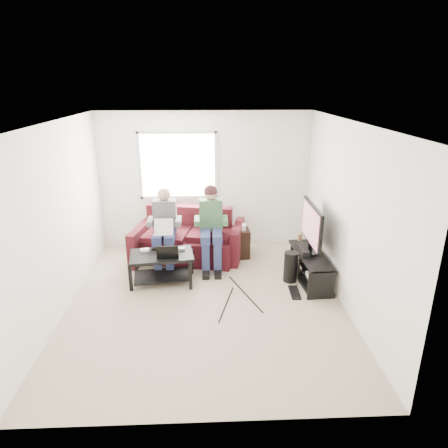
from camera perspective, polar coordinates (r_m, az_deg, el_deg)
The scene contains 26 objects.
floor at distance 6.07m, azimuth -2.59°, elevation -10.94°, with size 4.50×4.50×0.00m, color #BDAF93.
ceiling at distance 5.25m, azimuth -3.03°, elevation 14.30°, with size 4.50×4.50×0.00m, color white.
wall_back at distance 7.69m, azimuth -2.76°, elevation 6.20°, with size 4.50×4.50×0.00m, color white.
wall_front at distance 3.47m, azimuth -2.87°, elevation -11.38°, with size 4.50×4.50×0.00m, color white.
wall_left at distance 5.89m, azimuth -22.65°, elevation 0.42°, with size 4.50×4.50×0.00m, color white.
wall_right at distance 5.86m, azimuth 17.17°, elevation 1.00°, with size 4.50×4.50×0.00m, color white.
window at distance 7.62m, azimuth -6.59°, elevation 8.29°, with size 1.48×0.04×1.28m.
sofa at distance 7.36m, azimuth -4.98°, elevation -2.41°, with size 2.11×1.23×0.90m.
person_left at distance 6.91m, azimuth -8.51°, elevation -0.24°, with size 0.40×0.71×1.38m.
person_right at distance 6.87m, azimuth -1.86°, elevation 0.39°, with size 0.40×0.71×1.42m.
laptop_silver at distance 6.74m, azimuth -8.65°, elevation -0.88°, with size 0.32×0.22×0.24m, color silver, non-canonical shape.
coffee_table at distance 6.51m, azimuth -8.87°, elevation -5.28°, with size 1.06×0.73×0.49m.
laptop_black at distance 6.33m, azimuth -7.98°, elevation -3.55°, with size 0.34×0.24×0.24m, color black, non-canonical shape.
controller_a at distance 6.60m, azimuth -11.25°, elevation -3.68°, with size 0.14×0.09×0.04m, color silver.
controller_b at distance 6.63m, azimuth -9.64°, elevation -3.47°, with size 0.14×0.09×0.04m, color black.
controller_c at distance 6.56m, azimuth -6.19°, elevation -3.54°, with size 0.14×0.09×0.04m, color gray.
tv_stand at distance 6.75m, azimuth 12.20°, elevation -6.17°, with size 0.48×1.35×0.44m.
tv at distance 6.57m, azimuth 12.40°, elevation -0.26°, with size 0.12×1.10×0.81m.
soundbar at distance 6.68m, azimuth 11.17°, elevation -3.58°, with size 0.12×0.50×0.10m, color black.
drink_cup at distance 7.17m, azimuth 10.77°, elevation -1.82°, with size 0.08×0.08×0.12m, color #A37246.
console_white at distance 6.37m, azimuth 13.12°, elevation -7.18°, with size 0.30×0.22×0.06m, color silver.
console_grey at distance 6.98m, azimuth 11.65°, elevation -4.53°, with size 0.34×0.26×0.08m, color gray.
console_black at distance 6.67m, azimuth 12.35°, elevation -5.80°, with size 0.38×0.30×0.07m, color black.
subwoofer at distance 6.60m, azimuth 9.49°, elevation -6.05°, with size 0.22×0.22×0.51m, color black.
keyboard_floor at distance 6.36m, azimuth 10.04°, elevation -9.60°, with size 0.14×0.42×0.02m, color black.
end_table at distance 7.40m, azimuth 2.19°, elevation -2.60°, with size 0.36×0.36×0.63m.
Camera 1 is at (0.04, -5.22, 3.09)m, focal length 32.00 mm.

